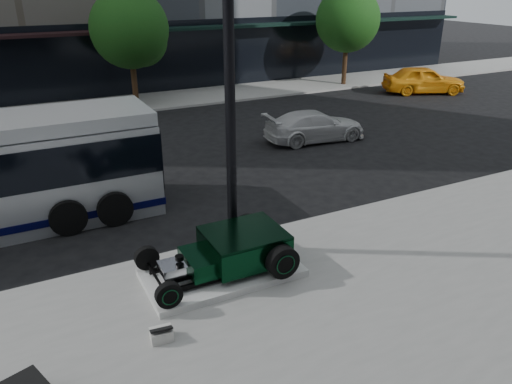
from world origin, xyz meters
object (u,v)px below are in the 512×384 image
lamppost (230,104)px  white_sedan (315,126)px  hot_rod (235,249)px  yellow_taxi (424,80)px

lamppost → white_sedan: lamppost is taller
white_sedan → hot_rod: bearing=142.4°
hot_rod → white_sedan: white_sedan is taller
hot_rod → yellow_taxi: size_ratio=0.71×
hot_rod → white_sedan: 10.62m
hot_rod → white_sedan: (7.21, 7.80, -0.08)m
hot_rod → white_sedan: size_ratio=0.76×
yellow_taxi → lamppost: bearing=147.2°
white_sedan → lamppost: bearing=140.2°
white_sedan → yellow_taxi: yellow_taxi is taller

